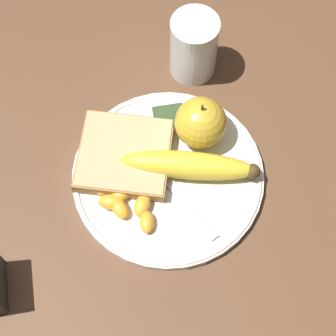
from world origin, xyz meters
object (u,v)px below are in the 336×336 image
apple (201,123)px  bread_slice (125,155)px  plate (168,175)px  banana (190,166)px  jam_packet (169,119)px  juice_glass (194,48)px  fork (169,183)px

apple → bread_slice: 0.11m
plate → apple: size_ratio=3.26×
banana → bread_slice: 0.09m
banana → jam_packet: bearing=-80.0°
juice_glass → jam_packet: juice_glass is taller
bread_slice → jam_packet: 0.08m
bread_slice → jam_packet: bearing=-147.2°
bread_slice → apple: bearing=-170.3°
jam_packet → apple: bearing=146.0°
banana → bread_slice: (0.08, -0.03, -0.01)m
apple → jam_packet: 0.05m
banana → bread_slice: size_ratio=1.24×
banana → juice_glass: bearing=-102.3°
plate → apple: bearing=-136.1°
bread_slice → jam_packet: same height
plate → banana: banana is taller
bread_slice → fork: bread_slice is taller
bread_slice → fork: 0.07m
plate → fork: (0.00, 0.01, 0.01)m
juice_glass → plate: bearing=68.7°
banana → apple: bearing=-114.6°
banana → jam_packet: banana is taller
banana → fork: size_ratio=1.20×
plate → jam_packet: jam_packet is taller
jam_packet → banana: bearing=100.0°
plate → fork: fork is taller
bread_slice → jam_packet: (-0.07, -0.04, -0.00)m
apple → banana: (0.02, 0.05, -0.02)m
juice_glass → apple: bearing=83.5°
banana → bread_slice: bearing=-22.8°
juice_glass → apple: juice_glass is taller
plate → fork: 0.01m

